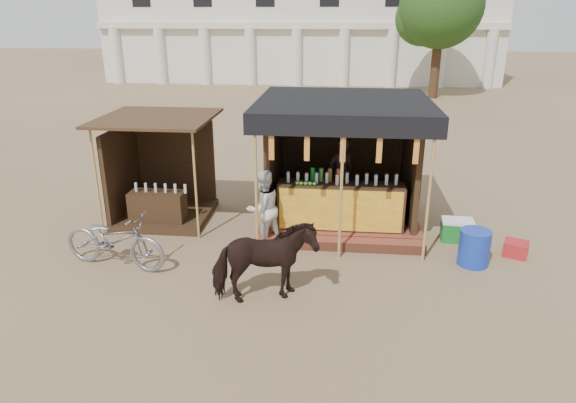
# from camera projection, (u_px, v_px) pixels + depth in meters

# --- Properties ---
(ground) EXTENTS (120.00, 120.00, 0.00)m
(ground) POSITION_uv_depth(u_px,v_px,m) (278.00, 295.00, 8.64)
(ground) COLOR #846B4C
(ground) RESTS_ON ground
(main_stall) EXTENTS (3.60, 3.61, 2.78)m
(main_stall) POSITION_uv_depth(u_px,v_px,m) (341.00, 179.00, 11.32)
(main_stall) COLOR brown
(main_stall) RESTS_ON ground
(secondary_stall) EXTENTS (2.40, 2.40, 2.38)m
(secondary_stall) POSITION_uv_depth(u_px,v_px,m) (157.00, 182.00, 11.67)
(secondary_stall) COLOR #3B2615
(secondary_stall) RESTS_ON ground
(cow) EXTENTS (1.81, 1.26, 1.40)m
(cow) POSITION_uv_depth(u_px,v_px,m) (264.00, 263.00, 8.25)
(cow) COLOR black
(cow) RESTS_ON ground
(motorbike) EXTENTS (2.17, 1.12, 1.09)m
(motorbike) POSITION_uv_depth(u_px,v_px,m) (114.00, 240.00, 9.45)
(motorbike) COLOR gray
(motorbike) RESTS_ON ground
(bystander) EXTENTS (0.97, 0.97, 1.58)m
(bystander) POSITION_uv_depth(u_px,v_px,m) (263.00, 208.00, 10.29)
(bystander) COLOR silver
(bystander) RESTS_ON ground
(blue_barrel) EXTENTS (0.67, 0.67, 0.69)m
(blue_barrel) POSITION_uv_depth(u_px,v_px,m) (474.00, 248.00, 9.59)
(blue_barrel) COLOR #1533A4
(blue_barrel) RESTS_ON ground
(red_crate) EXTENTS (0.57, 0.55, 0.29)m
(red_crate) POSITION_uv_depth(u_px,v_px,m) (516.00, 249.00, 10.01)
(red_crate) COLOR #A81C1F
(red_crate) RESTS_ON ground
(cooler) EXTENTS (0.67, 0.48, 0.46)m
(cooler) POSITION_uv_depth(u_px,v_px,m) (457.00, 230.00, 10.66)
(cooler) COLOR #197425
(cooler) RESTS_ON ground
(background_building) EXTENTS (26.00, 7.45, 8.18)m
(background_building) POSITION_uv_depth(u_px,v_px,m) (301.00, 20.00, 35.39)
(background_building) COLOR silver
(background_building) RESTS_ON ground
(tree) EXTENTS (4.50, 4.40, 7.00)m
(tree) POSITION_uv_depth(u_px,v_px,m) (437.00, 9.00, 27.14)
(tree) COLOR #382314
(tree) RESTS_ON ground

